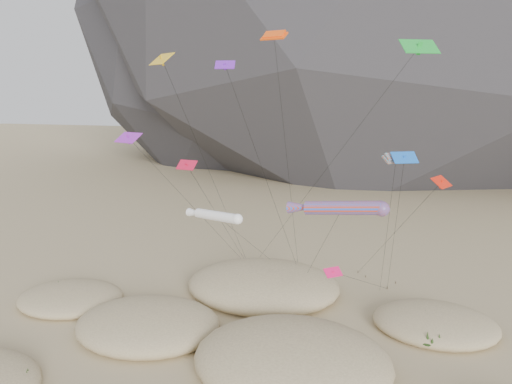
% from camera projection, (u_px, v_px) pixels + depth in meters
% --- Properties ---
extents(dunes, '(50.70, 40.88, 4.39)m').
position_uv_depth(dunes, '(239.00, 347.00, 40.14)').
color(dunes, '#CCB789').
rests_on(dunes, ground).
extents(dune_grass, '(44.27, 29.44, 1.55)m').
position_uv_depth(dune_grass, '(255.00, 355.00, 38.75)').
color(dune_grass, black).
rests_on(dune_grass, ground).
extents(kite_stakes, '(17.16, 6.47, 0.30)m').
position_uv_depth(kite_stakes, '(325.00, 277.00, 57.04)').
color(kite_stakes, '#3F2D1E').
rests_on(kite_stakes, ground).
extents(rainbow_tube_kite, '(9.24, 12.26, 12.55)m').
position_uv_depth(rainbow_tube_kite, '(339.00, 208.00, 40.97)').
color(rainbow_tube_kite, red).
rests_on(rainbow_tube_kite, ground).
extents(white_tube_kite, '(6.21, 19.34, 11.41)m').
position_uv_depth(white_tube_kite, '(215.00, 216.00, 41.93)').
color(white_tube_kite, white).
rests_on(white_tube_kite, ground).
extents(orange_parafoil, '(2.60, 11.01, 26.45)m').
position_uv_depth(orange_parafoil, '(275.00, 39.00, 45.30)').
color(orange_parafoil, '#FF4E0D').
rests_on(orange_parafoil, ground).
extents(multi_parafoil, '(2.16, 14.14, 16.43)m').
position_uv_depth(multi_parafoil, '(396.00, 161.00, 38.07)').
color(multi_parafoil, '#F9441A').
rests_on(multi_parafoil, ground).
extents(delta_kites, '(28.63, 19.48, 24.83)m').
position_uv_depth(delta_kites, '(276.00, 124.00, 41.30)').
color(delta_kites, blue).
rests_on(delta_kites, ground).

